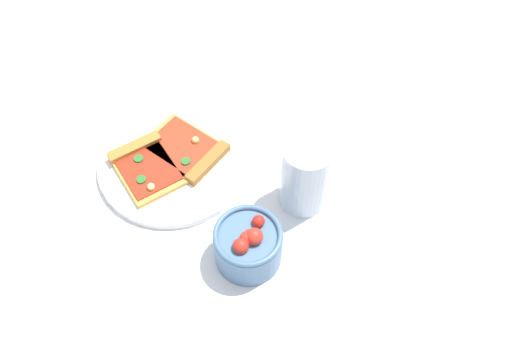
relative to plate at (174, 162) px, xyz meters
name	(u,v)px	position (x,y,z in m)	size (l,w,h in m)	color
ground_plane	(175,148)	(-0.03, 0.01, -0.01)	(2.40, 2.40, 0.00)	silver
plate	(174,162)	(0.00, 0.00, 0.00)	(0.26, 0.26, 0.01)	white
pizza_slice_near	(145,165)	(-0.01, -0.05, 0.01)	(0.12, 0.10, 0.02)	gold
pizza_slice_far	(188,150)	(0.00, 0.03, 0.01)	(0.16, 0.14, 0.02)	gold
salad_bowl	(248,245)	(0.21, 0.03, 0.03)	(0.10, 0.10, 0.09)	#4C7299
soda_glass	(305,177)	(0.16, 0.16, 0.06)	(0.08, 0.08, 0.13)	silver
paper_napkin	(297,117)	(0.01, 0.24, -0.01)	(0.11, 0.15, 0.00)	silver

